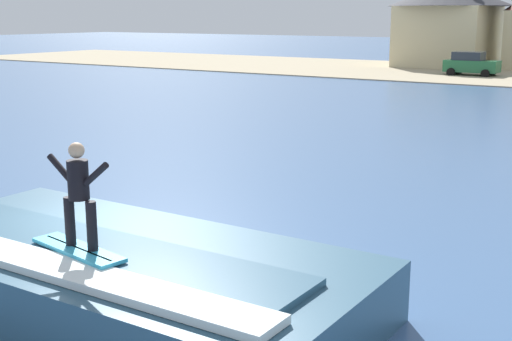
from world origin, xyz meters
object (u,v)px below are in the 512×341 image
(car_near_shore, at_px, (471,64))
(house_with_chimney, at_px, (449,19))
(wave_crest, at_px, (117,275))
(surfboard, at_px, (78,250))
(surfer, at_px, (79,190))

(car_near_shore, bearing_deg, house_with_chimney, 118.21)
(wave_crest, relative_size, house_with_chimney, 0.76)
(wave_crest, height_order, surfboard, surfboard)
(surfer, bearing_deg, surfboard, -128.57)
(wave_crest, xyz_separation_m, surfboard, (-0.09, -0.70, 0.62))
(surfboard, height_order, surfer, surfer)
(surfer, distance_m, car_near_shore, 47.71)
(car_near_shore, relative_size, house_with_chimney, 0.36)
(wave_crest, bearing_deg, surfer, -94.94)
(wave_crest, distance_m, surfboard, 0.94)
(car_near_shore, xyz_separation_m, house_with_chimney, (-4.74, 8.83, 3.30))
(car_near_shore, distance_m, house_with_chimney, 10.55)
(house_with_chimney, bearing_deg, surfboard, -77.59)
(wave_crest, bearing_deg, house_with_chimney, 102.66)
(surfer, height_order, house_with_chimney, house_with_chimney)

